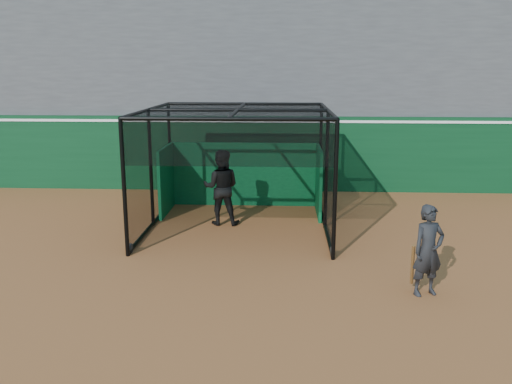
{
  "coord_description": "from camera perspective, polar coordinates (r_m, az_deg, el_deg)",
  "views": [
    {
      "loc": [
        1.13,
        -9.57,
        4.06
      ],
      "look_at": [
        0.55,
        2.0,
        1.4
      ],
      "focal_mm": 38.0,
      "sensor_mm": 36.0,
      "label": 1
    }
  ],
  "objects": [
    {
      "name": "grandstand",
      "position": [
        21.88,
        -0.08,
        14.03
      ],
      "size": [
        50.0,
        7.85,
        8.95
      ],
      "color": "#4C4C4F",
      "rests_on": "ground"
    },
    {
      "name": "batting_cage",
      "position": [
        13.9,
        -1.91,
        2.36
      ],
      "size": [
        4.61,
        4.89,
        3.03
      ],
      "color": "black",
      "rests_on": "ground"
    },
    {
      "name": "outfield_wall",
      "position": [
        18.32,
        -0.69,
        4.23
      ],
      "size": [
        50.0,
        0.5,
        2.5
      ],
      "color": "#0A381B",
      "rests_on": "ground"
    },
    {
      "name": "batter",
      "position": [
        14.26,
        -3.68,
        0.49
      ],
      "size": [
        0.98,
        0.78,
        1.99
      ],
      "primitive_type": "imported",
      "rotation": [
        0.0,
        0.0,
        3.12
      ],
      "color": "black",
      "rests_on": "ground"
    },
    {
      "name": "on_deck_player",
      "position": [
        10.3,
        17.66,
        -5.9
      ],
      "size": [
        0.72,
        0.59,
        1.69
      ],
      "color": "black",
      "rests_on": "ground"
    },
    {
      "name": "ground",
      "position": [
        10.46,
        -3.61,
        -9.94
      ],
      "size": [
        120.0,
        120.0,
        0.0
      ],
      "primitive_type": "plane",
      "color": "brown",
      "rests_on": "ground"
    }
  ]
}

